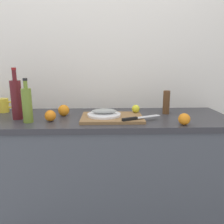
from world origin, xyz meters
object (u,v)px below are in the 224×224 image
(cutting_board, at_px, (112,118))
(coffee_mug_0, at_px, (4,105))
(white_plate, at_px, (104,115))
(fish_fillet, at_px, (104,111))
(wine_bottle, at_px, (16,99))
(pepper_mill, at_px, (166,102))
(lemon_0, at_px, (136,109))
(chef_knife, at_px, (137,118))
(orange_0, at_px, (184,119))
(olive_oil_bottle, at_px, (27,105))

(cutting_board, bearing_deg, coffee_mug_0, 163.95)
(white_plate, relative_size, fish_fillet, 1.33)
(wine_bottle, xyz_separation_m, pepper_mill, (1.08, 0.13, -0.05))
(lemon_0, bearing_deg, cutting_board, -149.09)
(fish_fillet, height_order, chef_knife, fish_fillet)
(chef_knife, relative_size, orange_0, 3.65)
(coffee_mug_0, distance_m, pepper_mill, 1.28)
(orange_0, xyz_separation_m, pepper_mill, (-0.03, 0.31, 0.05))
(chef_knife, relative_size, olive_oil_bottle, 0.94)
(coffee_mug_0, relative_size, orange_0, 1.60)
(wine_bottle, distance_m, pepper_mill, 1.09)
(white_plate, xyz_separation_m, chef_knife, (0.22, -0.11, 0.00))
(cutting_board, distance_m, wine_bottle, 0.67)
(lemon_0, bearing_deg, wine_bottle, -174.21)
(pepper_mill, bearing_deg, wine_bottle, -173.39)
(chef_knife, bearing_deg, olive_oil_bottle, 153.15)
(lemon_0, bearing_deg, pepper_mill, 9.47)
(fish_fillet, bearing_deg, white_plate, 0.00)
(white_plate, height_order, lemon_0, lemon_0)
(cutting_board, xyz_separation_m, fish_fillet, (-0.06, 0.02, 0.04))
(chef_knife, bearing_deg, lemon_0, 58.91)
(white_plate, height_order, fish_fillet, fish_fillet)
(cutting_board, height_order, wine_bottle, wine_bottle)
(coffee_mug_0, distance_m, orange_0, 1.37)
(fish_fillet, xyz_separation_m, chef_knife, (0.22, -0.11, -0.02))
(fish_fillet, height_order, orange_0, orange_0)
(olive_oil_bottle, bearing_deg, pepper_mill, 12.61)
(pepper_mill, bearing_deg, white_plate, -164.57)
(cutting_board, height_order, pepper_mill, pepper_mill)
(cutting_board, relative_size, coffee_mug_0, 3.56)
(coffee_mug_0, bearing_deg, wine_bottle, -48.93)
(fish_fillet, distance_m, pepper_mill, 0.50)
(chef_knife, xyz_separation_m, pepper_mill, (0.26, 0.24, 0.06))
(chef_knife, distance_m, orange_0, 0.30)
(white_plate, bearing_deg, cutting_board, -17.26)
(coffee_mug_0, bearing_deg, lemon_0, -7.51)
(wine_bottle, height_order, orange_0, wine_bottle)
(chef_knife, bearing_deg, wine_bottle, 146.89)
(cutting_board, relative_size, pepper_mill, 2.39)
(white_plate, bearing_deg, olive_oil_bottle, -170.14)
(lemon_0, bearing_deg, orange_0, -45.15)
(fish_fillet, distance_m, orange_0, 0.54)
(cutting_board, distance_m, pepper_mill, 0.45)
(white_plate, distance_m, fish_fillet, 0.03)
(lemon_0, height_order, pepper_mill, pepper_mill)
(chef_knife, height_order, orange_0, orange_0)
(cutting_board, height_order, chef_knife, chef_knife)
(white_plate, distance_m, pepper_mill, 0.50)
(fish_fillet, bearing_deg, wine_bottle, 179.39)
(white_plate, xyz_separation_m, olive_oil_bottle, (-0.50, -0.09, 0.09))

